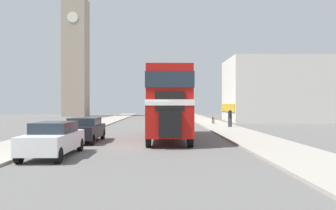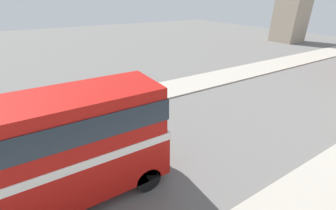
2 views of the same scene
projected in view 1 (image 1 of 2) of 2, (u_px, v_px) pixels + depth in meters
name	position (u px, v px, depth m)	size (l,w,h in m)	color
ground_plane	(146.00, 147.00, 17.72)	(120.00, 120.00, 0.00)	slate
sidewalk_right	(270.00, 145.00, 17.84)	(3.50, 120.00, 0.12)	#A8A093
sidewalk_left	(21.00, 146.00, 17.60)	(3.50, 120.00, 0.12)	#A8A093
double_decker_bus	(168.00, 99.00, 21.66)	(2.53, 10.48, 4.40)	#B2140F
bus_distant	(170.00, 103.00, 52.89)	(2.47, 9.88, 4.09)	red
car_parked_near	(53.00, 139.00, 14.28)	(1.71, 4.23, 1.51)	white
car_parked_mid	(84.00, 129.00, 19.84)	(1.84, 4.14, 1.47)	black
pedestrian_walking	(230.00, 117.00, 31.45)	(0.36, 0.36, 1.77)	#282833
bicycle_on_pavement	(213.00, 120.00, 37.09)	(0.05, 1.76, 0.78)	black
church_tower	(76.00, 35.00, 63.04)	(4.58, 4.58, 30.64)	tan
shop_building_block	(299.00, 90.00, 44.17)	(19.49, 9.16, 8.40)	silver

